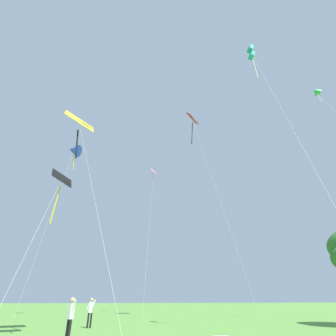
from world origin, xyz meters
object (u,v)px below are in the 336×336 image
Objects in this scene: kite_teal_box at (252,54)px; person_far_back at (71,314)px; kite_blue_delta at (74,150)px; person_with_spool at (91,310)px; kite_yellow_diamond at (79,128)px; kite_green_small at (316,92)px; kite_pink_low at (153,179)px; kite_red_high at (193,126)px; kite_black_large at (59,187)px.

person_far_back is at bearing 172.65° from kite_teal_box.
kite_blue_delta is 24.58m from person_with_spool.
kite_teal_box is 22.03m from person_far_back.
kite_yellow_diamond is 28.64m from kite_green_small.
kite_blue_delta is at bearing 151.72° from kite_green_small.
kite_teal_box is at bearing -154.45° from kite_green_small.
kite_green_small is at bearing -48.74° from kite_pink_low.
kite_yellow_diamond is 0.65× the size of kite_teal_box.
kite_blue_delta is at bearing 110.64° from person_with_spool.
kite_yellow_diamond is at bearing -110.86° from person_with_spool.
kite_red_high is at bearing -24.44° from kite_blue_delta.
kite_pink_low reaches higher than kite_black_large.
kite_blue_delta is at bearing 97.77° from kite_black_large.
kite_red_high is (15.65, -7.11, 1.99)m from kite_blue_delta.
person_with_spool is (2.06, 5.41, -10.92)m from kite_yellow_diamond.
kite_green_small is 15.00m from kite_teal_box.
kite_red_high is (-0.10, 14.50, 2.98)m from kite_teal_box.
kite_teal_box is (-12.93, -6.18, -4.42)m from kite_green_small.
kite_teal_box is 11.74× the size of person_far_back.
kite_yellow_diamond is 7.53× the size of person_with_spool.
kite_red_high reaches higher than kite_black_large.
kite_blue_delta is 17.31m from kite_red_high.
kite_green_small reaches higher than person_far_back.
person_with_spool is at bearing 175.67° from kite_green_small.
kite_green_small is 14.05× the size of person_far_back.
kite_pink_low is at bearing 67.81° from kite_yellow_diamond.
kite_yellow_diamond is at bearing 168.61° from kite_teal_box.
person_with_spool is (-10.51, -6.54, -21.77)m from kite_red_high.
kite_blue_delta is 0.87× the size of kite_red_high.
person_far_back is (-11.39, 1.47, -18.80)m from kite_teal_box.
kite_green_small is 33.11m from person_with_spool.
kite_black_large is 0.40× the size of kite_blue_delta.
kite_green_small is at bearing 25.55° from kite_teal_box.
person_far_back is at bearing -40.08° from kite_yellow_diamond.
kite_green_small is 1.20× the size of kite_teal_box.
kite_yellow_diamond is 0.54× the size of kite_green_small.
kite_pink_low is (-16.47, 18.78, -5.09)m from kite_green_small.
person_far_back is (-0.77, -6.50, -0.01)m from person_with_spool.
kite_red_high reaches higher than kite_yellow_diamond.
kite_red_high is (13.01, 12.28, 15.32)m from kite_black_large.
kite_green_small is at bearing 8.07° from kite_yellow_diamond.
kite_black_large is 27.30m from kite_pink_low.
kite_green_small is at bearing 8.65° from kite_black_large.
kite_black_large is 23.55m from kite_red_high.
kite_pink_low is 25.83m from person_with_spool.
person_with_spool is at bearing -112.61° from kite_pink_low.
kite_black_large is 0.65× the size of kite_yellow_diamond.
kite_green_small is at bearing -4.33° from person_with_spool.
kite_pink_low is at bearing 71.52° from person_far_back.
kite_teal_box is 25.22m from kite_pink_low.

